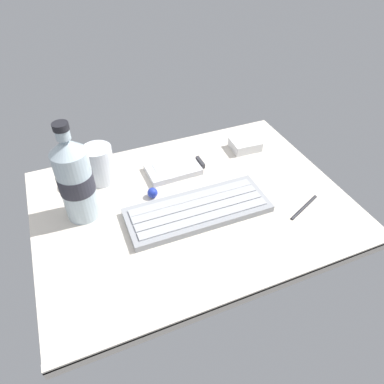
{
  "coord_description": "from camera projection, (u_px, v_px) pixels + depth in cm",
  "views": [
    {
      "loc": [
        -20.62,
        -50.06,
        50.43
      ],
      "look_at": [
        0.0,
        0.0,
        3.0
      ],
      "focal_mm": 33.01,
      "sensor_mm": 36.0,
      "label": 1
    }
  ],
  "objects": [
    {
      "name": "keyboard",
      "position": [
        197.0,
        210.0,
        0.71
      ],
      "size": [
        29.09,
        11.25,
        1.7
      ],
      "color": "#93969B",
      "rests_on": "ground_plane"
    },
    {
      "name": "ground_plane",
      "position": [
        192.0,
        207.0,
        0.74
      ],
      "size": [
        64.0,
        48.0,
        2.8
      ],
      "color": "beige"
    },
    {
      "name": "water_bottle",
      "position": [
        75.0,
        179.0,
        0.66
      ],
      "size": [
        6.73,
        6.73,
        20.8
      ],
      "color": "silver",
      "rests_on": "ground_plane"
    },
    {
      "name": "juice_cup",
      "position": [
        100.0,
        166.0,
        0.77
      ],
      "size": [
        6.4,
        6.4,
        8.5
      ],
      "color": "silver",
      "rests_on": "ground_plane"
    },
    {
      "name": "stylus_pen",
      "position": [
        304.0,
        206.0,
        0.73
      ],
      "size": [
        8.97,
        4.48,
        0.7
      ],
      "primitive_type": "cylinder",
      "rotation": [
        0.0,
        1.57,
        0.42
      ],
      "color": "#26262B",
      "rests_on": "ground_plane"
    },
    {
      "name": "charger_block",
      "position": [
        245.0,
        144.0,
        0.88
      ],
      "size": [
        7.28,
        5.96,
        2.4
      ],
      "primitive_type": "cube",
      "rotation": [
        0.0,
        0.0,
        -0.05
      ],
      "color": "white",
      "rests_on": "ground_plane"
    },
    {
      "name": "handheld_device",
      "position": [
        176.0,
        168.0,
        0.82
      ],
      "size": [
        12.9,
        7.82,
        1.5
      ],
      "color": "silver",
      "rests_on": "ground_plane"
    },
    {
      "name": "trackball_mouse",
      "position": [
        153.0,
        193.0,
        0.75
      ],
      "size": [
        2.2,
        2.2,
        2.2
      ],
      "primitive_type": "sphere",
      "color": "#2338B2",
      "rests_on": "ground_plane"
    }
  ]
}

